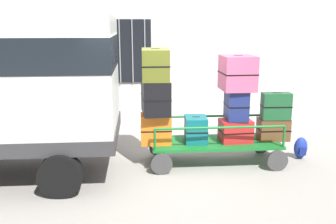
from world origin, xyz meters
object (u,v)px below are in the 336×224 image
at_px(suitcase_center_top, 238,73).
at_px(suitcase_midright_bottom, 273,129).
at_px(luggage_cart, 215,145).
at_px(suitcase_midleft_bottom, 196,129).
at_px(suitcase_left_top, 155,65).
at_px(backpack, 301,148).
at_px(suitcase_left_middle, 156,97).
at_px(suitcase_center_bottom, 235,131).
at_px(suitcase_center_middle, 236,105).
at_px(suitcase_left_bottom, 156,129).
at_px(suitcase_midright_middle, 276,106).

relative_size(suitcase_center_top, suitcase_midright_bottom, 1.14).
height_order(luggage_cart, suitcase_midleft_bottom, suitcase_midleft_bottom).
distance_m(suitcase_left_top, suitcase_center_top, 1.54).
xyz_separation_m(suitcase_midleft_bottom, backpack, (2.16, 0.10, -0.47)).
distance_m(luggage_cart, suitcase_center_top, 1.45).
distance_m(suitcase_midleft_bottom, backpack, 2.21).
xyz_separation_m(suitcase_left_middle, backpack, (2.92, 0.08, -1.11)).
bearing_deg(backpack, luggage_cart, -176.42).
bearing_deg(luggage_cart, suitcase_center_bottom, -4.03).
relative_size(suitcase_center_middle, backpack, 1.29).
bearing_deg(suitcase_center_middle, suitcase_midright_bottom, 2.55).
height_order(suitcase_left_bottom, suitcase_midright_middle, suitcase_midright_middle).
height_order(luggage_cart, suitcase_center_top, suitcase_center_top).
xyz_separation_m(suitcase_left_top, suitcase_center_top, (1.53, -0.03, -0.17)).
bearing_deg(suitcase_left_middle, suitcase_midright_middle, -1.51).
xyz_separation_m(suitcase_left_bottom, backpack, (2.92, 0.13, -0.51)).
bearing_deg(suitcase_midright_bottom, suitcase_center_top, -178.00).
xyz_separation_m(suitcase_center_bottom, suitcase_midright_bottom, (0.76, 0.06, -0.00)).
distance_m(suitcase_center_bottom, suitcase_center_top, 1.11).
bearing_deg(suitcase_left_middle, suitcase_center_middle, -1.12).
xyz_separation_m(suitcase_center_bottom, suitcase_center_middle, (-0.00, 0.02, 0.50)).
height_order(luggage_cart, suitcase_center_middle, suitcase_center_middle).
bearing_deg(suitcase_midright_bottom, suitcase_midleft_bottom, -179.30).
bearing_deg(backpack, suitcase_midright_middle, -167.09).
relative_size(suitcase_left_middle, suitcase_midright_bottom, 1.37).
bearing_deg(suitcase_left_middle, suitcase_left_top, 90.00).
bearing_deg(suitcase_midright_bottom, suitcase_center_bottom, -175.59).
relative_size(suitcase_midleft_bottom, suitcase_center_top, 0.78).
bearing_deg(backpack, suitcase_center_middle, -175.36).
relative_size(suitcase_center_bottom, suitcase_midright_bottom, 1.05).
height_order(suitcase_left_top, suitcase_center_top, suitcase_left_top).
relative_size(luggage_cart, suitcase_left_middle, 3.09).
xyz_separation_m(luggage_cart, suitcase_center_middle, (0.38, -0.00, 0.79)).
bearing_deg(suitcase_center_middle, suitcase_center_bottom, -90.00).
relative_size(suitcase_left_top, suitcase_midleft_bottom, 1.52).
bearing_deg(suitcase_center_middle, suitcase_midright_middle, -2.30).
bearing_deg(suitcase_midleft_bottom, suitcase_center_bottom, -3.01).
relative_size(luggage_cart, suitcase_left_bottom, 4.40).
height_order(suitcase_center_middle, suitcase_midright_bottom, suitcase_center_middle).
bearing_deg(suitcase_midleft_bottom, suitcase_left_bottom, -177.44).
bearing_deg(luggage_cart, suitcase_left_top, 178.03).
xyz_separation_m(suitcase_midright_bottom, backpack, (0.63, 0.08, -0.44)).
height_order(suitcase_left_middle, suitcase_midright_middle, suitcase_left_middle).
distance_m(suitcase_left_middle, suitcase_midleft_bottom, 1.00).
bearing_deg(suitcase_left_top, suitcase_midright_middle, -1.80).
relative_size(suitcase_midleft_bottom, suitcase_center_middle, 0.93).
height_order(suitcase_left_top, backpack, suitcase_left_top).
relative_size(suitcase_left_middle, suitcase_midleft_bottom, 1.55).
relative_size(luggage_cart, suitcase_center_middle, 4.46).
bearing_deg(suitcase_center_bottom, suitcase_left_top, 177.52).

